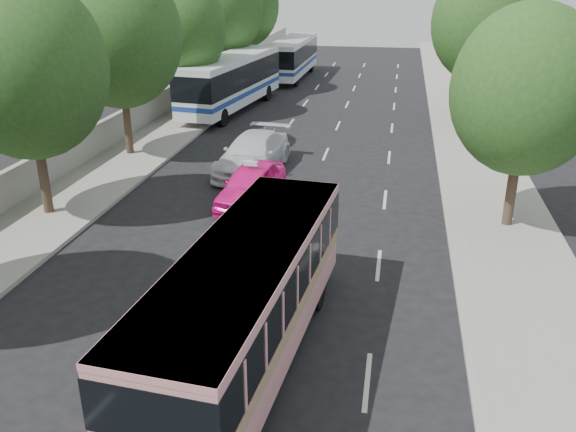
% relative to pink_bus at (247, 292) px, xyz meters
% --- Properties ---
extents(ground, '(120.00, 120.00, 0.00)m').
position_rel_pink_bus_xyz_m(ground, '(-1.30, 1.72, -1.91)').
color(ground, black).
rests_on(ground, ground).
extents(sidewalk_left, '(4.00, 90.00, 0.15)m').
position_rel_pink_bus_xyz_m(sidewalk_left, '(-9.80, 21.72, -1.84)').
color(sidewalk_left, '#9E998E').
rests_on(sidewalk_left, ground).
extents(sidewalk_right, '(4.00, 90.00, 0.12)m').
position_rel_pink_bus_xyz_m(sidewalk_right, '(7.20, 21.72, -1.85)').
color(sidewalk_right, '#9E998E').
rests_on(sidewalk_right, ground).
extents(low_wall, '(0.30, 90.00, 1.50)m').
position_rel_pink_bus_xyz_m(low_wall, '(-11.60, 21.72, -1.01)').
color(low_wall, '#9E998E').
rests_on(low_wall, sidewalk_left).
extents(tree_left_b, '(5.70, 5.70, 8.88)m').
position_rel_pink_bus_xyz_m(tree_left_b, '(-9.72, 7.66, 3.91)').
color(tree_left_b, '#38281E').
rests_on(tree_left_b, ground).
extents(tree_left_c, '(6.00, 6.00, 9.35)m').
position_rel_pink_bus_xyz_m(tree_left_c, '(-9.92, 15.66, 4.21)').
color(tree_left_c, '#38281E').
rests_on(tree_left_c, ground).
extents(tree_left_d, '(5.52, 5.52, 8.60)m').
position_rel_pink_bus_xyz_m(tree_left_d, '(-9.82, 23.66, 3.72)').
color(tree_left_d, '#38281E').
rests_on(tree_left_d, ground).
extents(tree_left_e, '(6.30, 6.30, 9.82)m').
position_rel_pink_bus_xyz_m(tree_left_e, '(-9.72, 31.66, 4.52)').
color(tree_left_e, '#38281E').
rests_on(tree_left_e, ground).
extents(tree_left_f, '(5.88, 5.88, 9.16)m').
position_rel_pink_bus_xyz_m(tree_left_f, '(-9.92, 39.66, 4.09)').
color(tree_left_f, '#38281E').
rests_on(tree_left_f, ground).
extents(tree_right_near, '(5.10, 5.10, 7.95)m').
position_rel_pink_bus_xyz_m(tree_right_near, '(7.48, 9.66, 3.29)').
color(tree_right_near, '#38281E').
rests_on(tree_right_near, ground).
extents(tree_right_far, '(6.00, 6.00, 9.35)m').
position_rel_pink_bus_xyz_m(tree_right_far, '(7.78, 25.66, 4.21)').
color(tree_right_far, '#38281E').
rests_on(tree_right_far, ground).
extents(pink_bus, '(3.28, 9.80, 3.07)m').
position_rel_pink_bus_xyz_m(pink_bus, '(0.00, 0.00, 0.00)').
color(pink_bus, '#D08688').
rests_on(pink_bus, ground).
extents(pink_taxi, '(2.31, 4.87, 1.61)m').
position_rel_pink_bus_xyz_m(pink_taxi, '(-2.40, 10.32, -1.11)').
color(pink_taxi, '#FB1595').
rests_on(pink_taxi, ground).
extents(white_pickup, '(2.97, 6.08, 1.70)m').
position_rel_pink_bus_xyz_m(white_pickup, '(-3.30, 14.36, -1.06)').
color(white_pickup, silver).
rests_on(white_pickup, ground).
extents(tour_coach_front, '(4.07, 12.02, 3.53)m').
position_rel_pink_bus_xyz_m(tour_coach_front, '(-7.60, 26.53, 0.21)').
color(tour_coach_front, white).
rests_on(tour_coach_front, ground).
extents(tour_coach_rear, '(2.59, 10.81, 3.22)m').
position_rel_pink_bus_xyz_m(tour_coach_rear, '(-5.80, 39.50, 0.03)').
color(tour_coach_rear, white).
rests_on(tour_coach_rear, ground).
extents(taxi_roof_sign, '(0.56, 0.23, 0.18)m').
position_rel_pink_bus_xyz_m(taxi_roof_sign, '(-2.40, 10.32, -0.21)').
color(taxi_roof_sign, silver).
rests_on(taxi_roof_sign, pink_taxi).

